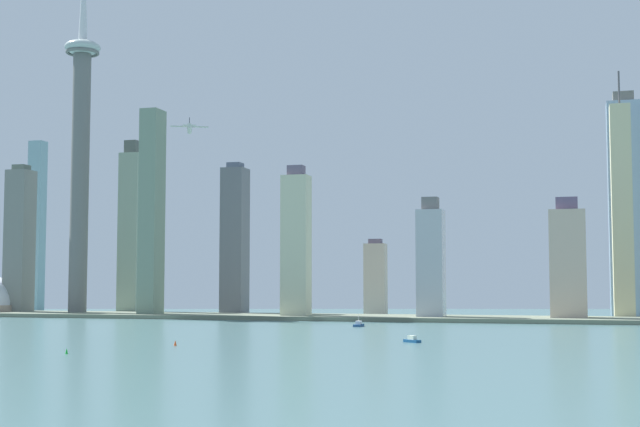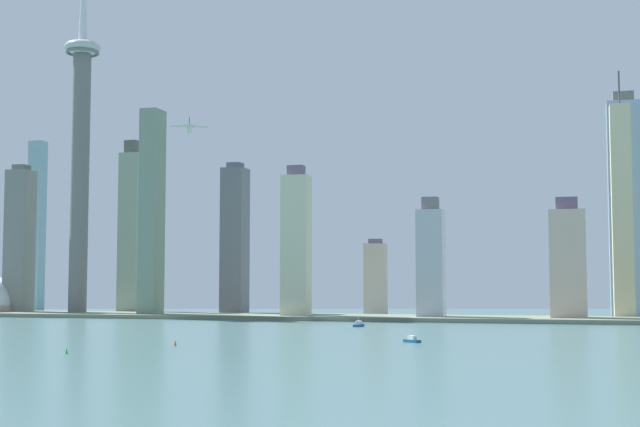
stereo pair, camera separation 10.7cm
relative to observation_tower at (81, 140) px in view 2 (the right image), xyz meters
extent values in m
cube|color=slate|center=(196.51, -6.56, -155.45)|extent=(727.58, 76.58, 3.26)
cylinder|color=slate|center=(0.00, 0.00, -36.29)|extent=(15.98, 15.98, 241.58)
ellipsoid|color=#ACBCBA|center=(0.00, 0.00, 84.51)|extent=(32.11, 32.11, 13.44)
torus|color=slate|center=(0.00, 0.00, 79.80)|extent=(29.98, 29.98, 2.69)
cube|color=#C3AF9B|center=(253.95, 73.17, -125.12)|extent=(19.23, 12.47, 63.92)
cube|color=#5A4F63|center=(253.95, 73.17, -91.06)|extent=(11.54, 7.48, 4.19)
cube|color=slate|center=(-64.51, 5.63, -90.86)|extent=(20.75, 20.44, 132.44)
cube|color=#57655B|center=(-64.51, 5.63, -22.12)|extent=(12.45, 12.26, 5.05)
cube|color=gray|center=(79.71, -16.76, -68.60)|extent=(15.45, 20.54, 176.95)
cube|color=beige|center=(461.36, 39.02, -71.80)|extent=(15.62, 19.41, 170.56)
cylinder|color=#4C4C51|center=(461.36, 39.02, 27.38)|extent=(1.60, 1.60, 27.81)
cube|color=#8FAAC4|center=(466.19, 77.13, -67.16)|extent=(27.53, 25.28, 179.84)
cube|color=#63615B|center=(466.19, 77.13, 27.04)|extent=(16.52, 15.17, 8.56)
cube|color=#7EA7B2|center=(-100.18, 84.68, -70.49)|extent=(14.90, 12.72, 173.17)
cube|color=beige|center=(208.64, -17.38, -99.10)|extent=(21.53, 16.83, 115.96)
cube|color=#60566B|center=(208.64, -17.38, -37.03)|extent=(12.92, 10.10, 8.17)
cube|color=slate|center=(135.26, 34.37, -91.68)|extent=(20.38, 21.15, 130.79)
cube|color=#505A6D|center=(135.26, 34.37, -23.81)|extent=(12.23, 12.69, 4.96)
cube|color=#91A58F|center=(28.74, 41.26, -82.18)|extent=(19.64, 12.68, 149.80)
cube|color=#535A54|center=(28.74, 41.26, -1.34)|extent=(11.78, 7.61, 11.88)
cube|color=#C6B09A|center=(419.62, -1.13, -114.83)|extent=(26.84, 23.63, 84.50)
cube|color=#5B4E6B|center=(419.62, -1.13, -67.80)|extent=(16.10, 14.18, 9.56)
cube|color=#B0B5BC|center=(316.67, -9.64, -114.01)|extent=(20.56, 20.50, 86.14)
cube|color=slate|center=(316.67, -9.64, -65.96)|extent=(12.34, 12.30, 9.95)
cube|color=navy|center=(284.18, -115.49, -156.29)|extent=(4.98, 14.01, 1.58)
cube|color=silver|center=(284.18, -115.49, -154.40)|extent=(3.43, 6.19, 2.21)
cylinder|color=silver|center=(284.18, -115.49, -151.28)|extent=(0.24, 0.24, 4.03)
cube|color=navy|center=(347.17, -263.22, -156.39)|extent=(9.70, 8.41, 1.37)
cube|color=silver|center=(347.17, -263.22, -154.67)|extent=(4.79, 4.41, 2.08)
cone|color=#E54C19|center=(244.07, -316.20, -155.79)|extent=(1.40, 1.40, 2.57)
cone|color=green|center=(221.73, -373.45, -155.88)|extent=(1.18, 1.18, 2.40)
cylinder|color=beige|center=(103.44, 5.96, 6.36)|extent=(17.42, 32.37, 4.02)
sphere|color=beige|center=(96.56, 21.32, 6.36)|extent=(4.02, 4.02, 4.02)
cube|color=beige|center=(103.44, 5.96, 8.17)|extent=(31.71, 17.41, 0.50)
cube|color=beige|center=(109.22, -6.94, 6.97)|extent=(11.73, 7.50, 0.40)
cube|color=#2D333D|center=(109.22, -6.94, 10.88)|extent=(1.72, 3.02, 5.00)
camera|label=1|loc=(426.98, -704.72, -127.32)|focal=50.27mm
camera|label=2|loc=(427.08, -704.69, -127.32)|focal=50.27mm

